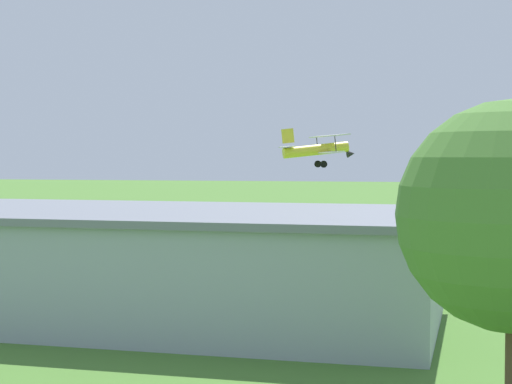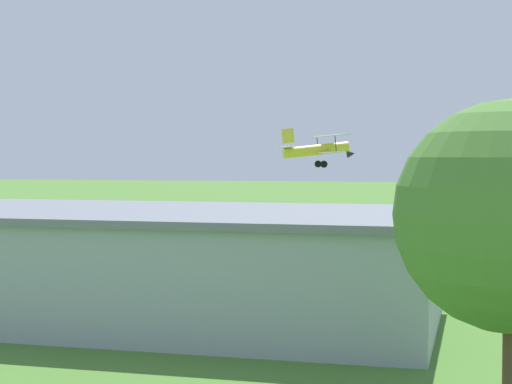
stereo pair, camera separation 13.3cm
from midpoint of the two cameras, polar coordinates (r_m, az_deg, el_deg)
ground_plane at (r=77.25m, az=0.30°, el=-3.72°), size 400.00×400.00×0.00m
hangar at (r=45.82m, az=-12.67°, el=-4.51°), size 39.45×16.57×5.57m
biplane at (r=77.62m, az=4.22°, el=2.96°), size 7.00×8.85×3.58m
person_crossing_taxiway at (r=66.52m, az=-16.21°, el=-4.09°), size 0.43×0.43×1.68m
person_beside_truck at (r=60.22m, az=6.24°, el=-4.76°), size 0.52×0.52×1.54m
person_near_hangar_door at (r=57.75m, az=7.77°, el=-4.96°), size 0.47×0.47×1.75m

